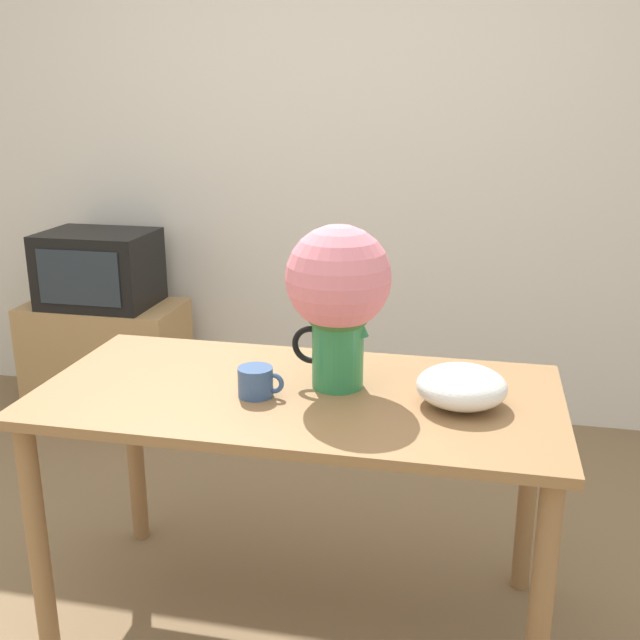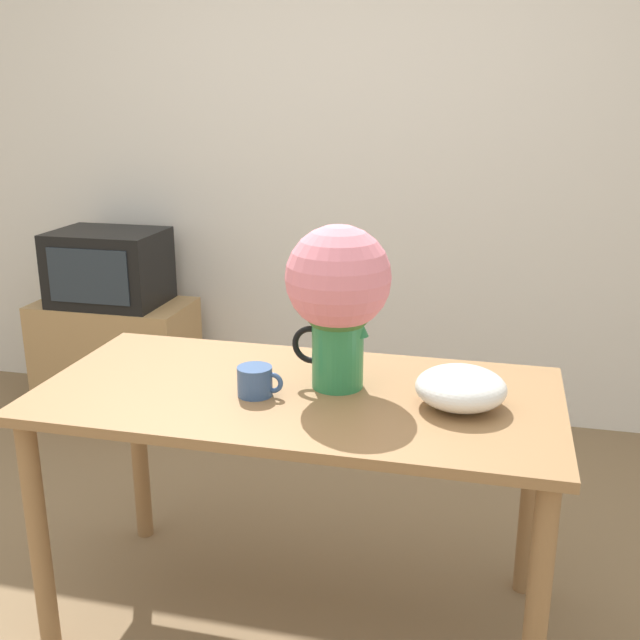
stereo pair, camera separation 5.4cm
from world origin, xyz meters
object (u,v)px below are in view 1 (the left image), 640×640
Objects in this scene: flower_vase at (338,291)px; white_bowl at (462,386)px; tv_set at (99,269)px; coffee_mug at (257,382)px.

white_bowl is (0.36, -0.07, -0.23)m from flower_vase.
flower_vase reaches higher than tv_set.
tv_set is at bearing 138.16° from flower_vase.
white_bowl is 0.46× the size of tv_set.
white_bowl is 2.31m from tv_set.
flower_vase is at bearing 169.71° from white_bowl.
coffee_mug is 0.58m from white_bowl.
coffee_mug is at bearing -174.33° from white_bowl.
tv_set is (-1.48, 1.33, -0.31)m from flower_vase.
flower_vase is 0.35m from coffee_mug.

